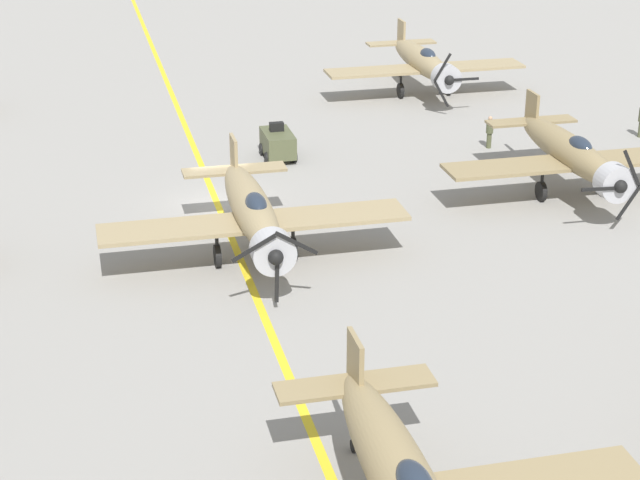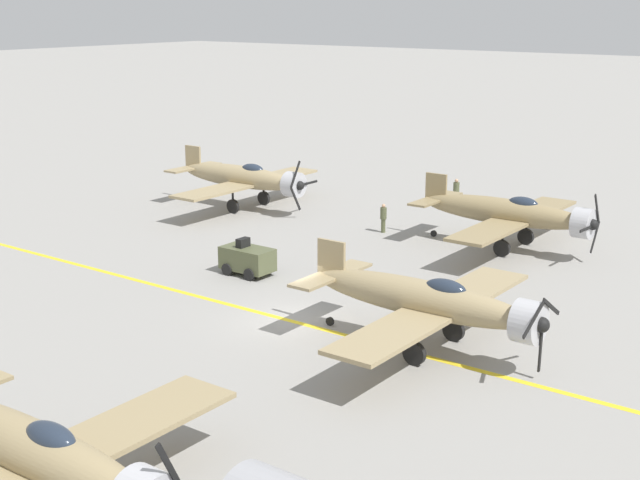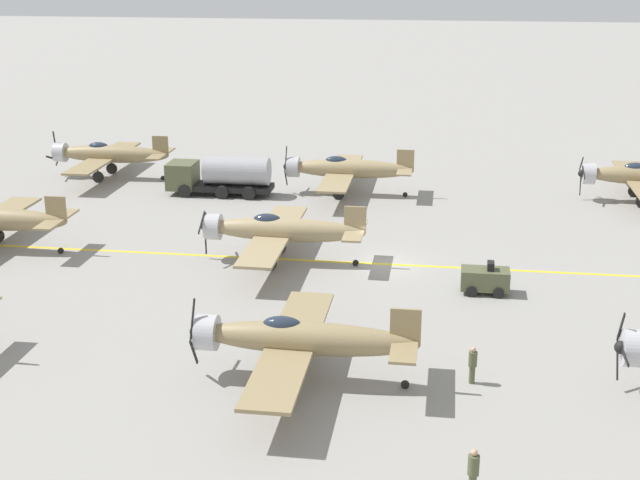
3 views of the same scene
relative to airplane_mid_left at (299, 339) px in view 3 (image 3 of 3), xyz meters
The scene contains 10 objects.
ground_plane 16.03m from the airplane_mid_left, ahead, with size 400.00×400.00×0.00m, color gray.
taxiway_stripe 16.03m from the airplane_mid_left, ahead, with size 0.30×160.00×0.01m, color yellow.
airplane_mid_left is the anchor object (origin of this frame).
airplane_mid_right 31.30m from the airplane_mid_left, ahead, with size 12.00×9.98×3.66m.
airplane_mid_center 15.65m from the airplane_mid_left, 13.86° to the left, with size 12.00×9.98×3.65m.
airplane_far_right 39.91m from the airplane_mid_left, 32.63° to the left, with size 12.00×9.98×3.79m.
fuel_tanker 31.92m from the airplane_mid_left, 20.56° to the left, with size 2.68×8.00×2.98m.
tow_tractor 14.47m from the airplane_mid_left, 34.85° to the right, with size 1.57×2.60×1.79m.
ground_crew_walking 7.51m from the airplane_mid_left, 82.89° to the right, with size 0.37×0.37×1.69m.
ground_crew_inspecting 10.56m from the airplane_mid_left, 136.43° to the right, with size 0.40×0.40×1.84m.
Camera 3 is at (-50.02, -3.52, 17.72)m, focal length 50.00 mm.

